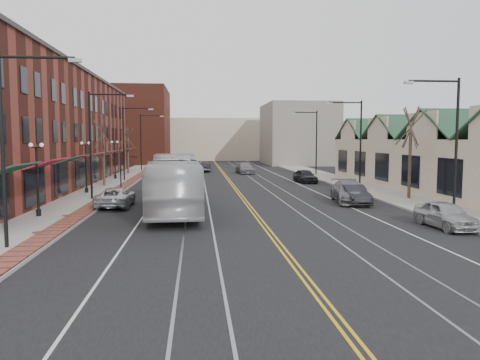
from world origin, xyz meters
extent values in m
plane|color=black|center=(0.00, 0.00, 0.00)|extent=(160.00, 160.00, 0.00)
cube|color=gray|center=(-12.00, 20.00, 0.07)|extent=(4.00, 120.00, 0.15)
cube|color=gray|center=(12.00, 20.00, 0.07)|extent=(4.00, 120.00, 0.15)
cube|color=maroon|center=(-19.00, 27.00, 5.50)|extent=(10.00, 50.00, 11.00)
cube|color=#B6A48C|center=(18.00, 20.00, 2.30)|extent=(8.00, 36.00, 4.60)
cube|color=maroon|center=(-16.00, 70.00, 7.00)|extent=(14.00, 18.00, 14.00)
cube|color=#B6A48C|center=(0.00, 85.00, 4.50)|extent=(22.00, 14.00, 9.00)
cube|color=slate|center=(15.00, 65.00, 5.50)|extent=(12.00, 16.00, 11.00)
cylinder|color=black|center=(-11.50, 0.00, 4.15)|extent=(0.16, 0.16, 8.00)
cylinder|color=black|center=(-10.00, 0.00, 7.95)|extent=(3.00, 0.12, 0.12)
cube|color=#999999|center=(-8.50, 0.00, 7.85)|extent=(0.50, 0.25, 0.15)
cylinder|color=black|center=(-11.50, 16.00, 4.15)|extent=(0.16, 0.16, 8.00)
cylinder|color=black|center=(-10.00, 16.00, 7.95)|extent=(3.00, 0.12, 0.12)
cube|color=#999999|center=(-8.50, 16.00, 7.85)|extent=(0.50, 0.25, 0.15)
cylinder|color=black|center=(-11.50, 32.00, 4.15)|extent=(0.16, 0.16, 8.00)
cylinder|color=black|center=(-10.00, 32.00, 7.95)|extent=(3.00, 0.12, 0.12)
cube|color=#999999|center=(-8.50, 32.00, 7.85)|extent=(0.50, 0.25, 0.15)
cylinder|color=black|center=(-11.50, 48.00, 4.15)|extent=(0.16, 0.16, 8.00)
cylinder|color=black|center=(-10.00, 48.00, 7.95)|extent=(3.00, 0.12, 0.12)
cube|color=#999999|center=(-8.50, 48.00, 7.85)|extent=(0.50, 0.25, 0.15)
cylinder|color=black|center=(11.50, 6.00, 4.15)|extent=(0.16, 0.16, 8.00)
cylinder|color=black|center=(10.00, 6.00, 7.95)|extent=(3.00, 0.12, 0.12)
cube|color=#999999|center=(8.50, 6.00, 7.85)|extent=(0.50, 0.25, 0.15)
cylinder|color=black|center=(11.50, 22.00, 4.15)|extent=(0.16, 0.16, 8.00)
cylinder|color=black|center=(10.00, 22.00, 7.95)|extent=(3.00, 0.12, 0.12)
cube|color=#999999|center=(8.50, 22.00, 7.85)|extent=(0.50, 0.25, 0.15)
cylinder|color=black|center=(11.50, 38.00, 4.15)|extent=(0.16, 0.16, 8.00)
cylinder|color=black|center=(10.00, 38.00, 7.95)|extent=(3.00, 0.12, 0.12)
cube|color=#999999|center=(8.50, 38.00, 7.85)|extent=(0.50, 0.25, 0.15)
cylinder|color=black|center=(-12.80, 8.00, 0.35)|extent=(0.28, 0.28, 0.40)
cylinder|color=black|center=(-12.80, 8.00, 2.15)|extent=(0.14, 0.14, 4.00)
cube|color=black|center=(-12.80, 8.00, 4.15)|extent=(0.60, 0.06, 0.06)
sphere|color=white|center=(-13.10, 8.00, 4.30)|extent=(0.24, 0.24, 0.24)
sphere|color=white|center=(-12.50, 8.00, 4.30)|extent=(0.24, 0.24, 0.24)
cylinder|color=black|center=(-12.80, 20.00, 0.35)|extent=(0.28, 0.28, 0.40)
cylinder|color=black|center=(-12.80, 20.00, 2.15)|extent=(0.14, 0.14, 4.00)
cube|color=black|center=(-12.80, 20.00, 4.15)|extent=(0.60, 0.06, 0.06)
sphere|color=white|center=(-13.10, 20.00, 4.30)|extent=(0.24, 0.24, 0.24)
sphere|color=white|center=(-12.50, 20.00, 4.30)|extent=(0.24, 0.24, 0.24)
cylinder|color=black|center=(-12.80, 34.00, 0.35)|extent=(0.28, 0.28, 0.40)
cylinder|color=black|center=(-12.80, 34.00, 2.15)|extent=(0.14, 0.14, 4.00)
cube|color=black|center=(-12.80, 34.00, 4.15)|extent=(0.60, 0.06, 0.06)
sphere|color=white|center=(-13.10, 34.00, 4.30)|extent=(0.24, 0.24, 0.24)
sphere|color=white|center=(-12.50, 34.00, 4.30)|extent=(0.24, 0.24, 0.24)
cylinder|color=#382B21|center=(-12.50, 26.00, 2.60)|extent=(0.24, 0.24, 4.90)
cylinder|color=#382B21|center=(-12.50, 26.00, 5.15)|extent=(0.58, 1.37, 2.90)
cylinder|color=#382B21|center=(-12.50, 26.00, 5.15)|extent=(1.60, 0.66, 2.78)
cylinder|color=#382B21|center=(-12.50, 26.00, 5.15)|extent=(0.53, 1.23, 2.96)
cylinder|color=#382B21|center=(-12.50, 26.00, 5.15)|extent=(1.69, 1.03, 2.64)
cylinder|color=#382B21|center=(-12.50, 26.00, 5.15)|extent=(1.78, 1.29, 2.48)
cylinder|color=#382B21|center=(-12.50, 42.00, 2.42)|extent=(0.24, 0.24, 4.55)
cylinder|color=#382B21|center=(-12.50, 42.00, 4.80)|extent=(0.55, 1.28, 2.69)
cylinder|color=#382B21|center=(-12.50, 42.00, 4.80)|extent=(1.49, 0.62, 2.58)
cylinder|color=#382B21|center=(-12.50, 42.00, 4.80)|extent=(0.50, 1.15, 2.75)
cylinder|color=#382B21|center=(-12.50, 42.00, 4.80)|extent=(1.57, 0.97, 2.45)
cylinder|color=#382B21|center=(-12.50, 42.00, 4.80)|extent=(1.66, 1.20, 2.30)
cylinder|color=#382B21|center=(12.50, 14.00, 2.78)|extent=(0.24, 0.24, 5.25)
cylinder|color=#382B21|center=(12.50, 14.00, 5.50)|extent=(0.61, 1.46, 3.10)
cylinder|color=#382B21|center=(12.50, 14.00, 5.50)|extent=(1.70, 0.70, 2.97)
cylinder|color=#382B21|center=(12.50, 14.00, 5.50)|extent=(0.56, 1.31, 3.17)
cylinder|color=#382B21|center=(12.50, 14.00, 5.50)|extent=(1.80, 1.10, 2.82)
cylinder|color=#382B21|center=(12.50, 14.00, 5.50)|extent=(1.90, 1.37, 2.65)
cylinder|color=#592D19|center=(-11.20, 3.00, 0.16)|extent=(0.60, 0.60, 0.02)
cylinder|color=#592D19|center=(-11.20, 8.00, 0.16)|extent=(0.60, 0.60, 0.02)
cylinder|color=black|center=(-10.60, 24.00, 1.75)|extent=(0.12, 0.12, 3.20)
imported|color=black|center=(-10.60, 24.00, 3.50)|extent=(0.18, 0.15, 0.90)
imported|color=#B8B9BB|center=(-4.98, 9.75, 1.82)|extent=(3.55, 13.17, 3.64)
imported|color=silver|center=(-9.12, 12.29, 0.68)|extent=(2.26, 4.87, 1.35)
imported|color=#A2A4A9|center=(9.30, 2.96, 0.71)|extent=(1.92, 4.26, 1.42)
imported|color=black|center=(7.50, 12.11, 0.70)|extent=(1.57, 4.29, 1.40)
imported|color=slate|center=(7.50, 12.88, 0.80)|extent=(2.98, 5.76, 1.60)
imported|color=black|center=(7.88, 28.57, 0.72)|extent=(2.10, 4.35, 1.43)
imported|color=black|center=(-2.32, 45.74, 0.63)|extent=(1.56, 3.92, 1.27)
imported|color=slate|center=(2.89, 42.18, 0.73)|extent=(2.46, 5.20, 1.47)
imported|color=#AAADB1|center=(-4.98, 56.34, 0.72)|extent=(2.23, 4.41, 1.44)
camera|label=1|loc=(-3.57, -19.99, 4.66)|focal=35.00mm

